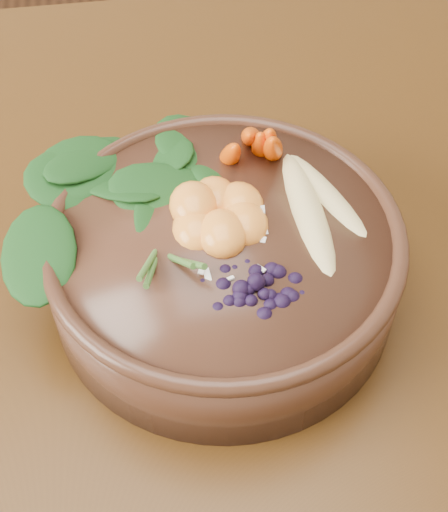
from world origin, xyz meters
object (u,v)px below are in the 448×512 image
(banana_halves, at_px, (319,190))
(mandarin_cluster, at_px, (218,202))
(carrot_cluster, at_px, (249,119))
(blueberry_pile, at_px, (257,270))
(stoneware_bowl, at_px, (224,263))
(kale_heap, at_px, (146,177))

(banana_halves, bearing_deg, mandarin_cluster, 170.25)
(carrot_cluster, height_order, blueberry_pile, carrot_cluster)
(carrot_cluster, height_order, mandarin_cluster, carrot_cluster)
(mandarin_cluster, bearing_deg, blueberry_pile, -77.40)
(banana_halves, relative_size, blueberry_pile, 1.25)
(stoneware_bowl, distance_m, kale_heap, 0.10)
(kale_heap, xyz_separation_m, mandarin_cluster, (0.06, -0.03, -0.01))
(carrot_cluster, relative_size, blueberry_pile, 0.60)
(stoneware_bowl, distance_m, blueberry_pile, 0.09)
(stoneware_bowl, relative_size, banana_halves, 1.74)
(stoneware_bowl, xyz_separation_m, blueberry_pile, (0.02, -0.06, 0.06))
(kale_heap, bearing_deg, stoneware_bowl, -41.26)
(stoneware_bowl, relative_size, kale_heap, 1.53)
(stoneware_bowl, distance_m, carrot_cluster, 0.13)
(mandarin_cluster, bearing_deg, stoneware_bowl, -84.47)
(stoneware_bowl, relative_size, mandarin_cluster, 3.15)
(banana_halves, relative_size, mandarin_cluster, 1.82)
(carrot_cluster, bearing_deg, kale_heap, -169.49)
(blueberry_pile, bearing_deg, mandarin_cluster, 102.60)
(kale_heap, height_order, banana_halves, kale_heap)
(stoneware_bowl, bearing_deg, mandarin_cluster, 95.53)
(banana_halves, xyz_separation_m, mandarin_cluster, (-0.09, -0.00, 0.00))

